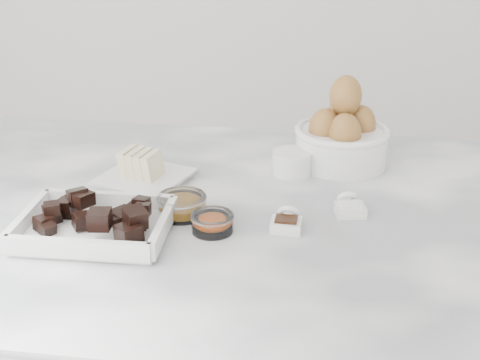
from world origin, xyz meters
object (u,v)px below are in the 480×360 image
sugar_ramekin (292,162)px  vanilla_spoon (287,222)px  chocolate_dish (94,220)px  zest_bowl (212,222)px  butter_plate (142,172)px  honey_bowl (182,205)px  egg_bowl (342,136)px  salt_spoon (349,206)px

sugar_ramekin → vanilla_spoon: (0.01, -0.22, -0.01)m
chocolate_dish → zest_bowl: size_ratio=3.38×
butter_plate → sugar_ramekin: (0.26, 0.08, 0.00)m
butter_plate → honey_bowl: bearing=-49.5°
chocolate_dish → butter_plate: same height
egg_bowl → salt_spoon: size_ratio=2.79×
sugar_ramekin → egg_bowl: (0.09, 0.06, 0.03)m
butter_plate → vanilla_spoon: 0.30m
chocolate_dish → zest_bowl: 0.18m
chocolate_dish → vanilla_spoon: chocolate_dish is taller
butter_plate → egg_bowl: egg_bowl is taller
egg_bowl → vanilla_spoon: egg_bowl is taller
chocolate_dish → salt_spoon: 0.41m
egg_bowl → honey_bowl: (-0.25, -0.26, -0.04)m
zest_bowl → salt_spoon: (0.21, 0.09, -0.00)m
chocolate_dish → zest_bowl: chocolate_dish is taller
chocolate_dish → vanilla_spoon: 0.29m
sugar_ramekin → honey_bowl: size_ratio=0.90×
egg_bowl → zest_bowl: bearing=-122.1°
egg_bowl → honey_bowl: bearing=-134.1°
vanilla_spoon → salt_spoon: same height
chocolate_dish → zest_bowl: (0.18, 0.04, -0.01)m
egg_bowl → honey_bowl: 0.36m
egg_bowl → vanilla_spoon: bearing=-105.9°
chocolate_dish → vanilla_spoon: size_ratio=3.99×
honey_bowl → zest_bowl: 0.08m
honey_bowl → vanilla_spoon: bearing=-7.5°
honey_bowl → butter_plate: bearing=130.5°
honey_bowl → salt_spoon: same height
salt_spoon → chocolate_dish: bearing=-161.4°
chocolate_dish → salt_spoon: bearing=18.6°
chocolate_dish → butter_plate: size_ratio=1.28×
chocolate_dish → honey_bowl: size_ratio=2.83×
egg_bowl → salt_spoon: bearing=-85.7°
sugar_ramekin → butter_plate: bearing=-163.1°
honey_bowl → salt_spoon: size_ratio=1.26×
butter_plate → honey_bowl: size_ratio=2.20×
chocolate_dish → egg_bowl: bearing=43.0°
sugar_ramekin → zest_bowl: size_ratio=1.08×
butter_plate → salt_spoon: 0.37m
butter_plate → vanilla_spoon: size_ratio=3.10×
honey_bowl → salt_spoon: bearing=9.6°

